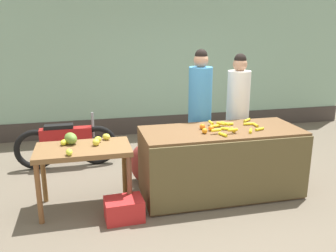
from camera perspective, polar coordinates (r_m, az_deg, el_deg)
The scene contains 12 objects.
ground_plane at distance 4.88m, azimuth 4.68°, elevation -10.92°, with size 24.00×24.00×0.00m, color #665B4C.
market_wall_back at distance 7.45m, azimuth -2.64°, elevation 9.81°, with size 8.94×0.23×2.93m.
fruit_stall_counter at distance 4.79m, azimuth 8.46°, elevation -5.73°, with size 2.08×0.89×0.89m.
side_table_wooden at distance 4.41m, azimuth -13.39°, elevation -4.64°, with size 1.12×0.65×0.79m.
banana_bunch_pile at distance 4.72m, azimuth 10.37°, elevation -0.10°, with size 0.78×0.70×0.07m.
orange_pile at distance 4.56m, azimuth 6.08°, elevation -0.39°, with size 0.19×0.26×0.07m.
mango_papaya_pile at distance 4.48m, azimuth -14.37°, elevation -2.19°, with size 0.64×0.61×0.14m.
vendor_woman_blue_shirt at distance 5.24m, azimuth 5.11°, elevation 2.01°, with size 0.34×0.34×1.88m.
vendor_woman_white_shirt at distance 5.48m, azimuth 11.07°, elevation 1.97°, with size 0.34×0.34×1.81m.
parked_motorcycle at distance 5.88m, azimuth -15.97°, elevation -2.60°, with size 1.60×0.18×0.88m.
produce_crate at distance 4.27m, azimuth -7.06°, elevation -13.11°, with size 0.44×0.32×0.26m, color red.
produce_sack at distance 5.17m, azimuth -4.10°, elevation -6.00°, with size 0.36×0.30×0.56m, color maroon.
Camera 1 is at (-1.39, -4.15, 2.17)m, focal length 37.98 mm.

